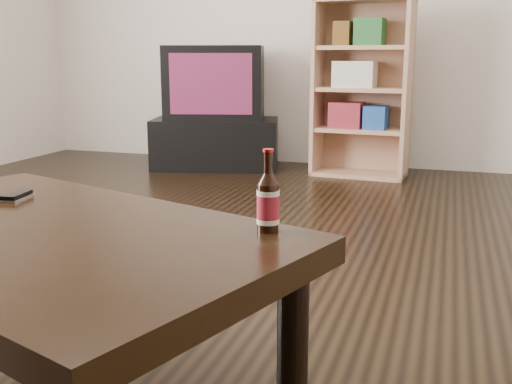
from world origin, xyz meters
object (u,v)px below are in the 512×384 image
(bookshelf, at_px, (361,86))
(beer_bottle, at_px, (268,203))
(phone, at_px, (16,196))
(tv, at_px, (215,83))
(tv_stand, at_px, (216,143))
(coffee_table, at_px, (39,251))

(bookshelf, height_order, beer_bottle, bookshelf)
(bookshelf, relative_size, phone, 11.68)
(tv, distance_m, bookshelf, 1.17)
(tv, relative_size, bookshelf, 0.66)
(tv, xyz_separation_m, bookshelf, (1.17, 0.04, -0.01))
(phone, bearing_deg, bookshelf, 71.68)
(bookshelf, bearing_deg, beer_bottle, -81.32)
(tv_stand, bearing_deg, coffee_table, -90.00)
(tv, relative_size, coffee_table, 0.59)
(tv, distance_m, coffee_table, 3.50)
(beer_bottle, bearing_deg, tv_stand, 113.82)
(tv_stand, xyz_separation_m, beer_bottle, (1.43, -3.24, 0.36))
(tv, bearing_deg, bookshelf, -12.46)
(tv_stand, bearing_deg, bookshelf, -12.52)
(tv_stand, distance_m, coffee_table, 3.49)
(beer_bottle, distance_m, phone, 0.81)
(phone, bearing_deg, tv_stand, 92.67)
(tv, height_order, coffee_table, tv)
(beer_bottle, bearing_deg, tv, 113.82)
(coffee_table, height_order, beer_bottle, beer_bottle)
(tv, relative_size, beer_bottle, 4.38)
(tv, height_order, bookshelf, bookshelf)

